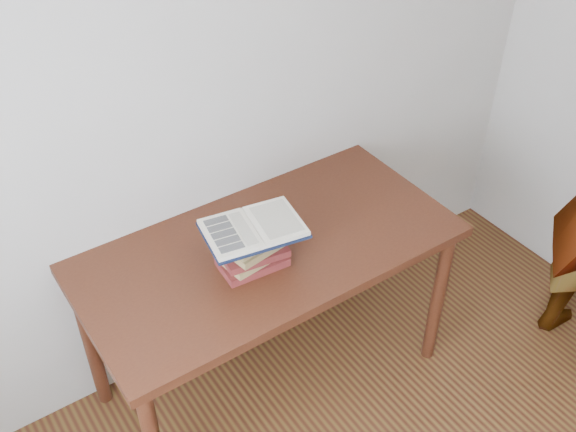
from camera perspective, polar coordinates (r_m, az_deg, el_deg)
desk at (r=2.70m, az=-1.66°, el=-4.03°), size 1.50×0.75×0.80m
book_stack at (r=2.50m, az=-3.00°, el=-2.71°), size 0.26×0.20×0.18m
open_book at (r=2.42m, az=-2.95°, el=-1.05°), size 0.39×0.30×0.03m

